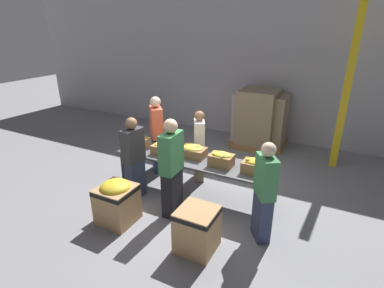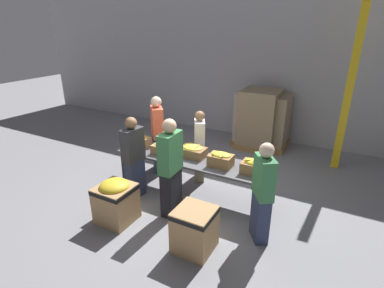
# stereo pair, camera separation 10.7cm
# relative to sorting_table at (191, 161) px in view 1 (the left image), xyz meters

# --- Properties ---
(ground_plane) EXTENTS (30.00, 30.00, 0.00)m
(ground_plane) POSITION_rel_sorting_table_xyz_m (0.00, 0.00, -0.71)
(ground_plane) COLOR gray
(wall_back) EXTENTS (16.00, 0.08, 4.00)m
(wall_back) POSITION_rel_sorting_table_xyz_m (0.00, 3.77, 1.29)
(wall_back) COLOR #A8A8AD
(wall_back) RESTS_ON ground_plane
(sorting_table) EXTENTS (2.96, 0.77, 0.76)m
(sorting_table) POSITION_rel_sorting_table_xyz_m (0.00, 0.00, 0.00)
(sorting_table) COLOR #4C4C51
(sorting_table) RESTS_ON ground_plane
(banana_box_0) EXTENTS (0.41, 0.35, 0.29)m
(banana_box_0) POSITION_rel_sorting_table_xyz_m (-1.21, -0.02, 0.18)
(banana_box_0) COLOR olive
(banana_box_0) RESTS_ON sorting_table
(banana_box_1) EXTENTS (0.48, 0.31, 0.25)m
(banana_box_1) POSITION_rel_sorting_table_xyz_m (-0.55, -0.07, 0.16)
(banana_box_1) COLOR #A37A4C
(banana_box_1) RESTS_ON sorting_table
(banana_box_2) EXTENTS (0.49, 0.33, 0.25)m
(banana_box_2) POSITION_rel_sorting_table_xyz_m (-0.01, 0.09, 0.16)
(banana_box_2) COLOR olive
(banana_box_2) RESTS_ON sorting_table
(banana_box_3) EXTENTS (0.42, 0.32, 0.27)m
(banana_box_3) POSITION_rel_sorting_table_xyz_m (0.62, -0.04, 0.18)
(banana_box_3) COLOR olive
(banana_box_3) RESTS_ON sorting_table
(banana_box_4) EXTENTS (0.41, 0.31, 0.26)m
(banana_box_4) POSITION_rel_sorting_table_xyz_m (1.22, -0.03, 0.17)
(banana_box_4) COLOR olive
(banana_box_4) RESTS_ON sorting_table
(volunteer_0) EXTENTS (0.25, 0.45, 1.59)m
(volunteer_0) POSITION_rel_sorting_table_xyz_m (-0.90, -0.58, 0.08)
(volunteer_0) COLOR #2D3856
(volunteer_0) RESTS_ON ground_plane
(volunteer_1) EXTENTS (0.41, 0.47, 1.60)m
(volunteer_1) POSITION_rel_sorting_table_xyz_m (1.55, -0.67, 0.08)
(volunteer_1) COLOR #2D3856
(volunteer_1) RESTS_ON ground_plane
(volunteer_2) EXTENTS (0.47, 0.49, 1.71)m
(volunteer_2) POSITION_rel_sorting_table_xyz_m (-1.15, 0.57, 0.13)
(volunteer_2) COLOR #2D3856
(volunteer_2) RESTS_ON ground_plane
(volunteer_3) EXTENTS (0.37, 0.46, 1.52)m
(volunteer_3) POSITION_rel_sorting_table_xyz_m (-0.13, 0.60, 0.04)
(volunteer_3) COLOR #6B604C
(volunteer_3) RESTS_ON ground_plane
(volunteer_4) EXTENTS (0.25, 0.47, 1.74)m
(volunteer_4) POSITION_rel_sorting_table_xyz_m (0.01, -0.74, 0.15)
(volunteer_4) COLOR black
(volunteer_4) RESTS_ON ground_plane
(donation_bin_0) EXTENTS (0.58, 0.58, 0.76)m
(donation_bin_0) POSITION_rel_sorting_table_xyz_m (-0.70, -1.35, -0.31)
(donation_bin_0) COLOR tan
(donation_bin_0) RESTS_ON ground_plane
(donation_bin_1) EXTENTS (0.55, 0.55, 0.67)m
(donation_bin_1) POSITION_rel_sorting_table_xyz_m (0.79, -1.35, -0.35)
(donation_bin_1) COLOR tan
(donation_bin_1) RESTS_ON ground_plane
(support_pillar) EXTENTS (0.16, 0.16, 4.00)m
(support_pillar) POSITION_rel_sorting_table_xyz_m (2.39, 2.67, 1.29)
(support_pillar) COLOR gold
(support_pillar) RESTS_ON ground_plane
(pallet_stack_0) EXTENTS (0.96, 0.96, 1.42)m
(pallet_stack_0) POSITION_rel_sorting_table_xyz_m (0.69, 3.16, -0.02)
(pallet_stack_0) COLOR olive
(pallet_stack_0) RESTS_ON ground_plane
(pallet_stack_1) EXTENTS (0.92, 0.92, 1.43)m
(pallet_stack_1) POSITION_rel_sorting_table_xyz_m (0.21, 3.17, -0.01)
(pallet_stack_1) COLOR olive
(pallet_stack_1) RESTS_ON ground_plane
(pallet_stack_2) EXTENTS (1.04, 1.04, 1.55)m
(pallet_stack_2) POSITION_rel_sorting_table_xyz_m (0.42, 3.01, 0.05)
(pallet_stack_2) COLOR olive
(pallet_stack_2) RESTS_ON ground_plane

